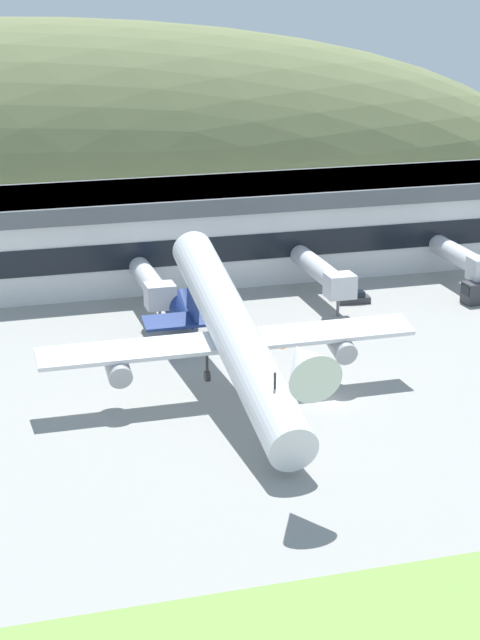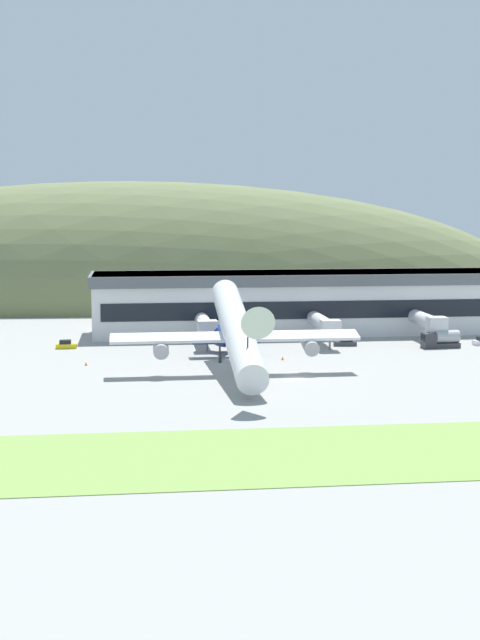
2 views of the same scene
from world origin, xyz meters
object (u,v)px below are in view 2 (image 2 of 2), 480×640
terminal_building (300,298)px  service_car_1 (66,345)px  fuel_truck (441,339)px  jetway_2 (428,321)px  jetway_0 (205,325)px  service_car_2 (345,342)px  traffic_cone_0 (86,364)px  jetway_1 (324,324)px  traffic_cone_1 (283,358)px  cargo_airplane (236,332)px

terminal_building → service_car_1: (-45.12, -14.83, -6.26)m
service_car_1 → fuel_truck: bearing=-6.3°
terminal_building → jetway_2: size_ratio=5.78×
jetway_0 → service_car_2: jetway_0 is taller
jetway_0 → traffic_cone_0: (-20.38, -16.65, -3.71)m
jetway_1 → service_car_1: jetway_1 is taller
service_car_1 → traffic_cone_0: service_car_1 is taller
jetway_1 → jetway_2: size_ratio=1.14×
jetway_2 → service_car_2: bearing=-173.0°
service_car_1 → service_car_2: service_car_1 is taller
service_car_2 → traffic_cone_1: service_car_2 is taller
cargo_airplane → traffic_cone_1: size_ratio=79.92×
jetway_0 → traffic_cone_0: jetway_0 is taller
jetway_1 → traffic_cone_1: (-9.92, -14.22, -3.71)m
terminal_building → jetway_1: bearing=-86.1°
jetway_1 → jetway_2: (19.96, 1.06, -0.00)m
traffic_cone_0 → cargo_airplane: bearing=-25.2°
jetway_1 → traffic_cone_0: jetway_1 is taller
terminal_building → traffic_cone_1: (-8.76, -31.25, -6.61)m
jetway_0 → jetway_2: bearing=0.1°
terminal_building → jetway_2: 26.64m
cargo_airplane → service_car_2: (22.91, 25.48, -5.96)m
traffic_cone_1 → jetway_1: bearing=55.1°
jetway_1 → traffic_cone_1: size_ratio=28.17×
jetway_1 → cargo_airplane: 32.63m
traffic_cone_1 → traffic_cone_0: bearing=-177.5°
jetway_2 → service_car_1: (-66.24, 1.14, -3.37)m
cargo_airplane → service_car_1: 39.95m
jetway_0 → traffic_cone_0: size_ratio=24.84×
fuel_truck → traffic_cone_0: bearing=-170.4°
cargo_airplane → jetway_0: bearing=95.2°
traffic_cone_0 → jetway_0: bearing=39.2°
jetway_0 → service_car_1: jetway_0 is taller
jetway_2 → service_car_1: bearing=179.0°
jetway_0 → traffic_cone_1: (11.58, -15.24, -3.71)m
jetway_2 → fuel_truck: bearing=-86.6°
terminal_building → jetway_1: 17.31m
service_car_1 → fuel_truck: fuel_truck is taller
terminal_building → cargo_airplane: bearing=-112.4°
cargo_airplane → jetway_1: bearing=54.2°
jetway_1 → service_car_2: size_ratio=3.93×
traffic_cone_0 → service_car_2: bearing=17.8°
fuel_truck → traffic_cone_0: (-62.21, -10.50, -1.24)m
cargo_airplane → jetway_2: bearing=35.1°
service_car_1 → service_car_2: bearing=-3.5°
terminal_building → jetway_0: terminal_building is taller
service_car_2 → traffic_cone_1: bearing=-136.0°
jetway_2 → service_car_2: 16.54m
jetway_2 → traffic_cone_1: 33.77m
service_car_1 → jetway_0: bearing=-2.7°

